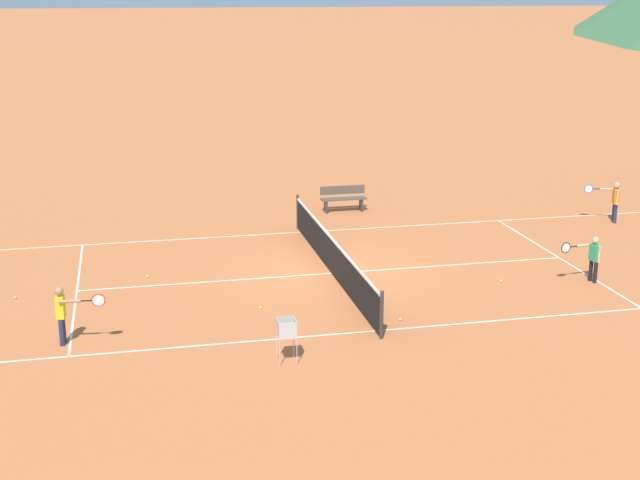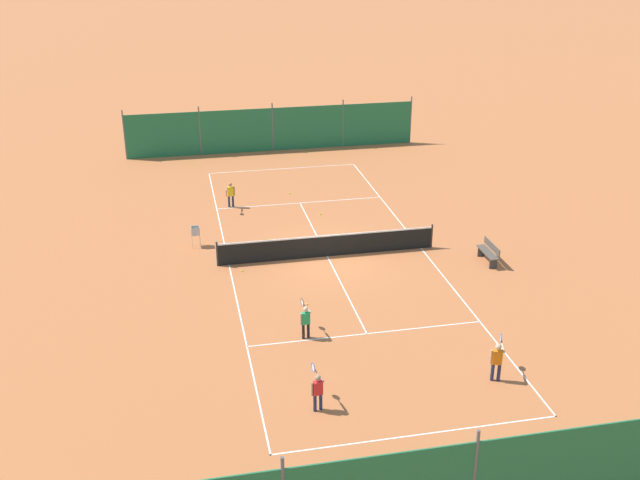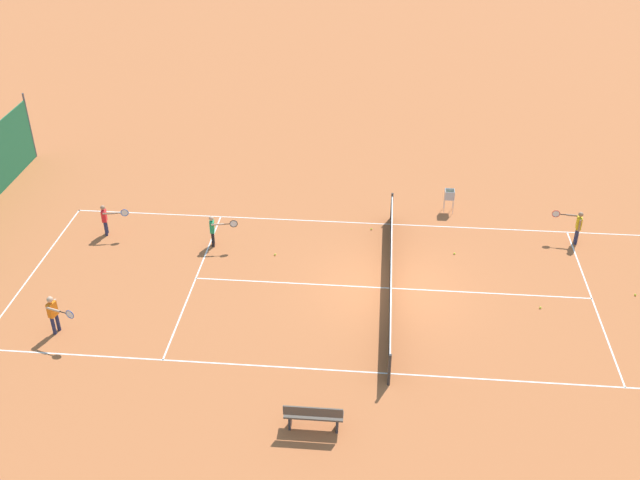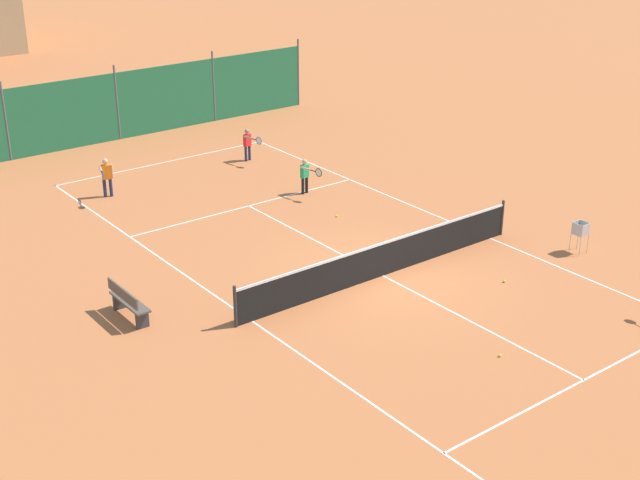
{
  "view_description": "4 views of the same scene",
  "coord_description": "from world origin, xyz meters",
  "px_view_note": "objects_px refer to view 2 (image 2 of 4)",
  "views": [
    {
      "loc": [
        21.34,
        -5.05,
        7.16
      ],
      "look_at": [
        -0.09,
        -0.29,
        0.89
      ],
      "focal_mm": 50.0,
      "sensor_mm": 36.0,
      "label": 1
    },
    {
      "loc": [
        6.02,
        27.67,
        13.14
      ],
      "look_at": [
        0.38,
        0.32,
        0.91
      ],
      "focal_mm": 42.0,
      "sensor_mm": 36.0,
      "label": 2
    },
    {
      "loc": [
        -19.91,
        0.51,
        14.05
      ],
      "look_at": [
        1.78,
        2.43,
        0.61
      ],
      "focal_mm": 42.0,
      "sensor_mm": 36.0,
      "label": 3
    },
    {
      "loc": [
        -14.12,
        -15.72,
        10.09
      ],
      "look_at": [
        -1.31,
        1.0,
        1.02
      ],
      "focal_mm": 50.0,
      "sensor_mm": 36.0,
      "label": 4
    }
  ],
  "objects_px": {
    "tennis_ball_mid_court": "(307,304)",
    "ball_hopper": "(196,232)",
    "player_far_service": "(230,193)",
    "tennis_ball_alley_right": "(267,239)",
    "player_near_baseline": "(317,389)",
    "player_far_baseline": "(497,359)",
    "tennis_ball_by_net_right": "(242,271)",
    "tennis_net": "(327,245)",
    "courtside_bench": "(489,252)",
    "tennis_ball_by_net_left": "(320,214)",
    "player_near_service": "(305,319)",
    "tennis_ball_service_box": "(290,193)"
  },
  "relations": [
    {
      "from": "tennis_ball_mid_court",
      "to": "ball_hopper",
      "type": "distance_m",
      "value": 7.19
    },
    {
      "from": "player_far_service",
      "to": "tennis_ball_alley_right",
      "type": "xyz_separation_m",
      "value": [
        -1.17,
        4.28,
        -0.69
      ]
    },
    {
      "from": "player_far_service",
      "to": "player_near_baseline",
      "type": "bearing_deg",
      "value": 93.12
    },
    {
      "from": "player_far_baseline",
      "to": "tennis_ball_by_net_right",
      "type": "distance_m",
      "value": 11.4
    },
    {
      "from": "player_far_baseline",
      "to": "tennis_ball_alley_right",
      "type": "bearing_deg",
      "value": -65.9
    },
    {
      "from": "tennis_net",
      "to": "courtside_bench",
      "type": "distance_m",
      "value": 6.62
    },
    {
      "from": "tennis_ball_by_net_left",
      "to": "ball_hopper",
      "type": "bearing_deg",
      "value": 22.86
    },
    {
      "from": "tennis_net",
      "to": "ball_hopper",
      "type": "height_order",
      "value": "tennis_net"
    },
    {
      "from": "tennis_net",
      "to": "ball_hopper",
      "type": "relative_size",
      "value": 10.31
    },
    {
      "from": "tennis_net",
      "to": "player_near_service",
      "type": "distance_m",
      "value": 6.54
    },
    {
      "from": "player_far_baseline",
      "to": "tennis_net",
      "type": "bearing_deg",
      "value": -72.22
    },
    {
      "from": "player_near_service",
      "to": "tennis_ball_service_box",
      "type": "xyz_separation_m",
      "value": [
        -1.8,
        -14.01,
        -0.66
      ]
    },
    {
      "from": "tennis_ball_mid_court",
      "to": "courtside_bench",
      "type": "bearing_deg",
      "value": -165.19
    },
    {
      "from": "tennis_ball_by_net_left",
      "to": "tennis_ball_by_net_right",
      "type": "distance_m",
      "value": 6.91
    },
    {
      "from": "tennis_net",
      "to": "player_far_baseline",
      "type": "xyz_separation_m",
      "value": [
        -3.15,
        9.83,
        0.25
      ]
    },
    {
      "from": "tennis_ball_by_net_right",
      "to": "ball_hopper",
      "type": "height_order",
      "value": "ball_hopper"
    },
    {
      "from": "player_far_baseline",
      "to": "tennis_ball_by_net_left",
      "type": "distance_m",
      "value": 14.74
    },
    {
      "from": "player_far_baseline",
      "to": "tennis_ball_mid_court",
      "type": "distance_m",
      "value": 7.58
    },
    {
      "from": "player_near_baseline",
      "to": "ball_hopper",
      "type": "distance_m",
      "value": 12.67
    },
    {
      "from": "player_far_service",
      "to": "tennis_ball_by_net_right",
      "type": "relative_size",
      "value": 18.9
    },
    {
      "from": "courtside_bench",
      "to": "tennis_ball_alley_right",
      "type": "bearing_deg",
      "value": -25.48
    },
    {
      "from": "tennis_ball_mid_court",
      "to": "player_far_service",
      "type": "bearing_deg",
      "value": -80.35
    },
    {
      "from": "player_far_service",
      "to": "tennis_ball_service_box",
      "type": "xyz_separation_m",
      "value": [
        -3.11,
        -1.32,
        -0.69
      ]
    },
    {
      "from": "player_near_service",
      "to": "player_far_baseline",
      "type": "height_order",
      "value": "player_far_baseline"
    },
    {
      "from": "tennis_ball_by_net_left",
      "to": "tennis_ball_mid_court",
      "type": "bearing_deg",
      "value": 75.16
    },
    {
      "from": "tennis_ball_alley_right",
      "to": "tennis_ball_mid_court",
      "type": "bearing_deg",
      "value": 95.67
    },
    {
      "from": "tennis_ball_by_net_right",
      "to": "player_far_baseline",
      "type": "bearing_deg",
      "value": 126.7
    },
    {
      "from": "tennis_ball_by_net_right",
      "to": "ball_hopper",
      "type": "bearing_deg",
      "value": -60.21
    },
    {
      "from": "tennis_net",
      "to": "player_near_service",
      "type": "xyz_separation_m",
      "value": [
        2.09,
        6.2,
        0.19
      ]
    },
    {
      "from": "player_far_service",
      "to": "tennis_ball_service_box",
      "type": "distance_m",
      "value": 3.45
    },
    {
      "from": "player_far_service",
      "to": "player_near_baseline",
      "type": "distance_m",
      "value": 16.71
    },
    {
      "from": "tennis_ball_by_net_left",
      "to": "courtside_bench",
      "type": "xyz_separation_m",
      "value": [
        -5.67,
        6.56,
        0.42
      ]
    },
    {
      "from": "tennis_ball_by_net_right",
      "to": "tennis_ball_mid_court",
      "type": "height_order",
      "value": "same"
    },
    {
      "from": "tennis_net",
      "to": "player_near_baseline",
      "type": "bearing_deg",
      "value": 76.29
    },
    {
      "from": "courtside_bench",
      "to": "tennis_ball_by_net_right",
      "type": "bearing_deg",
      "value": -6.66
    },
    {
      "from": "player_near_service",
      "to": "tennis_ball_by_net_left",
      "type": "bearing_deg",
      "value": -104.26
    },
    {
      "from": "ball_hopper",
      "to": "tennis_net",
      "type": "bearing_deg",
      "value": 157.77
    },
    {
      "from": "tennis_net",
      "to": "tennis_ball_mid_court",
      "type": "bearing_deg",
      "value": 67.9
    },
    {
      "from": "player_near_baseline",
      "to": "tennis_ball_by_net_left",
      "type": "bearing_deg",
      "value": -102.01
    },
    {
      "from": "player_far_baseline",
      "to": "tennis_ball_alley_right",
      "type": "height_order",
      "value": "player_far_baseline"
    },
    {
      "from": "tennis_net",
      "to": "tennis_ball_mid_court",
      "type": "height_order",
      "value": "tennis_net"
    },
    {
      "from": "tennis_net",
      "to": "player_far_service",
      "type": "bearing_deg",
      "value": -62.37
    },
    {
      "from": "tennis_ball_mid_court",
      "to": "courtside_bench",
      "type": "relative_size",
      "value": 0.04
    },
    {
      "from": "tennis_net",
      "to": "tennis_ball_by_net_right",
      "type": "xyz_separation_m",
      "value": [
        3.65,
        0.71,
        -0.47
      ]
    },
    {
      "from": "tennis_ball_mid_court",
      "to": "player_near_service",
      "type": "bearing_deg",
      "value": 78.05
    },
    {
      "from": "player_near_service",
      "to": "tennis_ball_mid_court",
      "type": "bearing_deg",
      "value": -101.95
    },
    {
      "from": "tennis_ball_alley_right",
      "to": "player_far_baseline",
      "type": "bearing_deg",
      "value": 114.1
    },
    {
      "from": "player_far_service",
      "to": "ball_hopper",
      "type": "relative_size",
      "value": 1.4
    },
    {
      "from": "player_far_baseline",
      "to": "tennis_ball_alley_right",
      "type": "xyz_separation_m",
      "value": [
        5.39,
        -12.04,
        -0.72
      ]
    },
    {
      "from": "ball_hopper",
      "to": "courtside_bench",
      "type": "distance_m",
      "value": 12.32
    }
  ]
}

